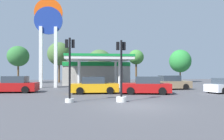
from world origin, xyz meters
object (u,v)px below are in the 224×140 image
Objects in this scene: car_2 at (14,85)px; tree_0 at (18,56)px; car_4 at (170,83)px; traffic_signal_1 at (70,74)px; car_3 at (94,86)px; tree_1 at (59,54)px; traffic_signal_0 at (121,81)px; tree_2 at (99,60)px; tree_3 at (136,57)px; car_1 at (146,86)px; station_pole_sign at (48,32)px; tree_4 at (180,61)px.

car_2 is 20.02m from tree_0.
traffic_signal_1 is at bearing -140.05° from car_4.
car_3 is 24.99m from tree_0.
car_4 is 0.60× the size of tree_1.
car_2 is 1.05× the size of car_3.
tree_2 reaches higher than traffic_signal_0.
tree_3 is (0.04, 16.83, 4.18)m from car_4.
car_1 is at bearing -101.64° from tree_3.
car_2 is at bearing -110.19° from station_pole_sign.
tree_0 is 1.09× the size of tree_2.
traffic_signal_0 is (1.57, -6.01, 0.75)m from car_3.
traffic_signal_0 reaches higher than car_2.
car_2 is 12.46m from traffic_signal_0.
car_4 is 18.14m from tree_2.
tree_3 reaches higher than traffic_signal_0.
tree_3 is at bearing 73.86° from traffic_signal_0.
tree_4 is at bearing 1.96° from tree_2.
tree_2 is at bearing 56.63° from station_pole_sign.
tree_3 is at bearing 65.70° from car_3.
traffic_signal_1 is at bearing -67.39° from tree_0.
car_2 is at bearing 166.67° from car_1.
tree_0 reaches higher than tree_3.
traffic_signal_1 is (5.99, -7.74, 1.19)m from car_2.
tree_3 is (9.22, 20.41, 4.20)m from car_3.
station_pole_sign is 15.52m from traffic_signal_1.
car_2 is at bearing 165.95° from car_3.
car_4 is at bearing -37.90° from tree_0.
car_1 is (10.43, -9.35, -6.64)m from station_pole_sign.
tree_1 reaches higher than car_4.
traffic_signal_0 is 0.68× the size of tree_2.
tree_1 is at bearing 83.66° from car_2.
traffic_signal_0 is at bearing -75.35° from car_3.
car_2 is at bearing -119.05° from tree_2.
car_2 reaches higher than car_1.
car_3 is (-4.80, 1.03, -0.02)m from car_1.
traffic_signal_1 is (-3.53, 0.26, 0.46)m from traffic_signal_0.
car_4 is at bearing 5.30° from car_2.
car_1 is 1.11× the size of traffic_signal_1.
car_4 is 14.58m from traffic_signal_1.
tree_4 reaches higher than car_3.
car_3 is 0.69× the size of tree_4.
tree_0 is 1.05× the size of tree_4.
traffic_signal_1 is (3.67, -14.06, -5.45)m from station_pole_sign.
car_2 is at bearing -132.99° from tree_3.
tree_3 is at bearing 179.83° from tree_4.
tree_0 is 22.27m from tree_3.
station_pole_sign is 15.50m from car_1.
station_pole_sign is 27.02m from tree_4.
tree_1 is (-14.93, 18.26, 4.83)m from car_4.
traffic_signal_1 reaches higher than car_2.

